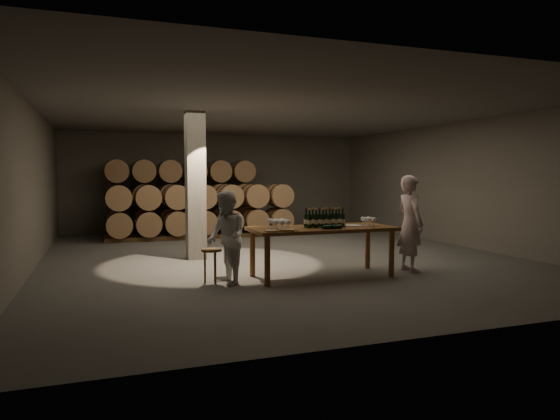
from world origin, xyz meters
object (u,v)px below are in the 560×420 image
object	(u,v)px
plate	(353,226)
person_man	(410,223)
tasting_table	(322,233)
notebook_near	(286,230)
stool	(212,255)
bottle_cluster	(324,220)
person_woman	(226,238)

from	to	relation	value
plate	person_man	world-z (taller)	person_man
tasting_table	plate	world-z (taller)	plate
notebook_near	stool	bearing A→B (deg)	172.51
bottle_cluster	notebook_near	xyz separation A→B (m)	(-0.87, -0.37, -0.11)
person_woman	person_man	bearing A→B (deg)	80.06
plate	person_man	bearing A→B (deg)	-3.72
person_man	person_woman	xyz separation A→B (m)	(-3.56, 0.04, -0.12)
tasting_table	bottle_cluster	size ratio (longest dim) A/B	3.53
bottle_cluster	plate	xyz separation A→B (m)	(0.58, -0.01, -0.12)
plate	person_woman	bearing A→B (deg)	-179.20
plate	person_woman	size ratio (longest dim) A/B	0.19
stool	person_woman	world-z (taller)	person_woman
plate	person_woman	xyz separation A→B (m)	(-2.39, -0.03, -0.12)
bottle_cluster	stool	xyz separation A→B (m)	(-2.02, 0.20, -0.55)
notebook_near	tasting_table	bearing A→B (deg)	43.90
plate	notebook_near	xyz separation A→B (m)	(-1.45, -0.37, 0.01)
notebook_near	bottle_cluster	bearing A→B (deg)	41.95
person_woman	plate	bearing A→B (deg)	81.54
bottle_cluster	person_woman	distance (m)	1.83
notebook_near	stool	world-z (taller)	notebook_near
plate	bottle_cluster	bearing A→B (deg)	179.50
tasting_table	notebook_near	xyz separation A→B (m)	(-0.83, -0.39, 0.12)
person_man	tasting_table	bearing A→B (deg)	86.01
notebook_near	stool	size ratio (longest dim) A/B	0.43
bottle_cluster	person_man	distance (m)	1.75
plate	stool	xyz separation A→B (m)	(-2.60, 0.20, -0.44)
tasting_table	person_man	size ratio (longest dim) A/B	1.42
stool	person_woman	xyz separation A→B (m)	(0.20, -0.24, 0.32)
plate	person_woman	world-z (taller)	person_woman
stool	person_woman	distance (m)	0.45
notebook_near	person_woman	bearing A→B (deg)	179.54
bottle_cluster	tasting_table	bearing A→B (deg)	153.30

